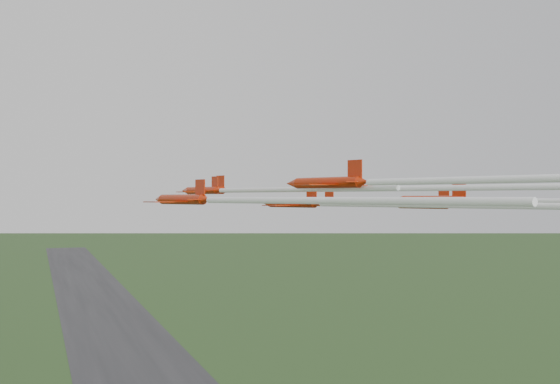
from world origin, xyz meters
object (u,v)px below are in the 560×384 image
object	(u,v)px
jet_row3_left	(237,200)
jet_row3_mid	(368,204)
jet_row2_left	(239,190)
jet_row2_right	(353,203)
jet_lead	(280,190)
jet_row4_right	(551,201)
jet_row3_right	(482,206)
jet_row4_left	(467,180)

from	to	relation	value
jet_row3_left	jet_row3_mid	distance (m)	18.42
jet_row2_left	jet_row2_right	size ratio (longest dim) A/B	0.92
jet_lead	jet_row2_left	bearing A→B (deg)	-157.03
jet_row3_left	jet_row4_right	distance (m)	34.47
jet_row2_left	jet_row4_right	xyz separation A→B (m)	(29.14, -22.67, -1.35)
jet_lead	jet_row2_right	world-z (taller)	jet_lead
jet_row3_mid	jet_row3_right	world-z (taller)	jet_row3_mid
jet_row2_right	jet_row3_left	size ratio (longest dim) A/B	0.90
jet_row2_right	jet_row3_right	size ratio (longest dim) A/B	0.94
jet_row2_right	jet_row4_left	world-z (taller)	jet_row4_left
jet_row3_mid	jet_row3_left	bearing A→B (deg)	176.87
jet_row3_mid	jet_row4_right	size ratio (longest dim) A/B	0.93
jet_row2_right	jet_row4_right	world-z (taller)	jet_row4_right
jet_lead	jet_row3_left	world-z (taller)	jet_lead
jet_row2_right	jet_row3_right	xyz separation A→B (m)	(16.05, -8.48, -0.38)
jet_row2_right	jet_row4_left	distance (m)	42.06
jet_row4_left	jet_row4_right	xyz separation A→B (m)	(18.46, 11.46, -1.92)
jet_row3_right	jet_row4_right	world-z (taller)	jet_row4_right
jet_row2_left	jet_row3_left	size ratio (longest dim) A/B	0.83
jet_row4_right	jet_row2_right	bearing A→B (deg)	86.12
jet_row2_left	jet_row3_mid	world-z (taller)	jet_row2_left
jet_row3_left	jet_row3_right	distance (m)	42.53
jet_row3_mid	jet_row3_right	bearing A→B (deg)	1.83
jet_row4_left	jet_row2_left	bearing A→B (deg)	85.59
jet_lead	jet_row3_left	distance (m)	28.15
jet_row2_right	jet_row3_mid	distance (m)	18.66
jet_row3_left	jet_row3_mid	size ratio (longest dim) A/B	0.89
jet_lead	jet_row2_left	world-z (taller)	jet_lead
jet_row3_mid	jet_row4_right	distance (m)	20.24
jet_row3_mid	jet_row4_left	world-z (taller)	jet_row4_left
jet_row3_mid	jet_row4_left	bearing A→B (deg)	-115.64
jet_row2_left	jet_row4_right	world-z (taller)	jet_row2_left
jet_lead	jet_row4_left	bearing A→B (deg)	-109.95
jet_row3_right	jet_row2_right	bearing A→B (deg)	132.00
jet_lead	jet_row2_right	xyz separation A→B (m)	(10.66, -1.83, -1.89)
jet_lead	jet_row3_right	bearing A→B (deg)	-43.85
jet_row3_left	jet_row3_mid	xyz separation A→B (m)	(17.60, 5.41, -0.54)
jet_row4_left	jet_row3_left	bearing A→B (deg)	108.45
jet_row2_right	jet_row3_mid	bearing A→B (deg)	-127.99
jet_row2_left	jet_row4_right	distance (m)	36.95
jet_row2_right	jet_row4_right	distance (m)	31.26
jet_row3_left	jet_row4_left	distance (m)	23.84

